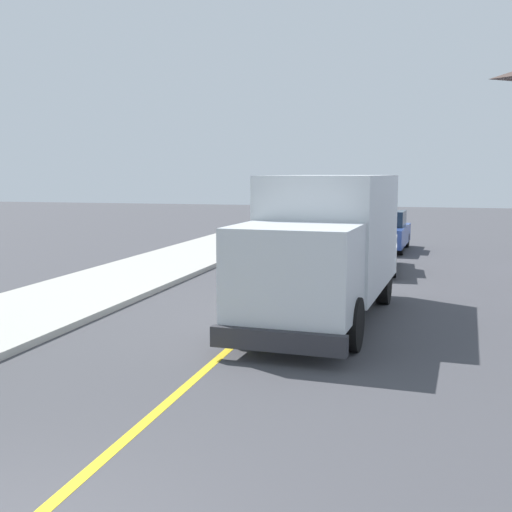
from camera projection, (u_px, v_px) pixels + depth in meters
centre_line_yellow at (269, 314)px, 14.85m from camera, size 0.16×56.00×0.01m
box_truck at (327, 240)px, 14.29m from camera, size 2.80×7.30×3.20m
parked_car_near at (370, 247)px, 21.56m from camera, size 2.01×4.48×1.67m
parked_car_mid at (385, 232)px, 27.10m from camera, size 2.01×4.48×1.67m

